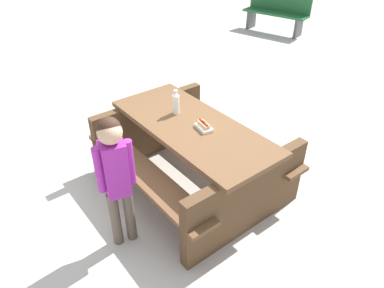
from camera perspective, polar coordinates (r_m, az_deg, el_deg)
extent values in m
plane|color=#B7B2A8|center=(3.84, 0.00, -6.51)|extent=(30.00, 30.00, 0.00)
cube|color=brown|center=(3.41, 0.00, 2.78)|extent=(1.89, 1.01, 0.05)
cube|color=brown|center=(3.89, 6.50, 1.70)|extent=(1.82, 0.53, 0.04)
cube|color=brown|center=(3.33, -7.63, -4.70)|extent=(1.82, 0.53, 0.04)
cube|color=#4D3520|center=(3.18, 8.82, -8.82)|extent=(0.30, 1.40, 0.70)
cube|color=#4D3520|center=(4.16, -6.67, 2.73)|extent=(0.30, 1.40, 0.70)
cylinder|color=silver|center=(3.55, -2.59, 6.34)|extent=(0.07, 0.07, 0.20)
cone|color=silver|center=(3.50, -2.64, 8.06)|extent=(0.06, 0.06, 0.04)
cylinder|color=silver|center=(3.48, -2.65, 8.49)|extent=(0.04, 0.04, 0.02)
cube|color=white|center=(3.32, 1.90, 2.63)|extent=(0.18, 0.12, 0.03)
cube|color=#D8B272|center=(3.31, 1.91, 3.12)|extent=(0.15, 0.06, 0.04)
cylinder|color=maroon|center=(3.30, 1.92, 3.39)|extent=(0.14, 0.03, 0.03)
ellipsoid|color=maroon|center=(3.29, 1.92, 3.57)|extent=(0.07, 0.03, 0.01)
cylinder|color=brown|center=(3.16, -9.97, -11.05)|extent=(0.09, 0.09, 0.56)
cylinder|color=brown|center=(3.15, -12.19, -11.64)|extent=(0.09, 0.09, 0.56)
cube|color=purple|center=(2.82, -12.22, -3.89)|extent=(0.19, 0.20, 0.48)
cylinder|color=purple|center=(2.82, -9.95, -2.92)|extent=(0.07, 0.07, 0.40)
cylinder|color=purple|center=(2.79, -14.63, -4.08)|extent=(0.07, 0.07, 0.40)
sphere|color=tan|center=(2.63, -13.07, 1.82)|extent=(0.19, 0.19, 0.19)
sphere|color=#331E14|center=(2.63, -13.21, 2.40)|extent=(0.18, 0.18, 0.18)
cube|color=#1E592D|center=(8.86, 13.20, 19.74)|extent=(1.54, 0.94, 0.04)
cube|color=#1E592D|center=(8.97, 13.94, 21.27)|extent=(1.40, 0.61, 0.40)
cube|color=#4C4C51|center=(9.17, 9.49, 19.15)|extent=(0.19, 0.36, 0.41)
cube|color=#4C4C51|center=(8.69, 16.69, 17.42)|extent=(0.19, 0.36, 0.41)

